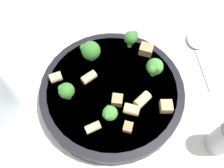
{
  "coord_description": "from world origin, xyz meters",
  "views": [
    {
      "loc": [
        0.17,
        0.1,
        0.37
      ],
      "look_at": [
        0.0,
        0.0,
        0.04
      ],
      "focal_mm": 35.0,
      "sensor_mm": 36.0,
      "label": 1
    }
  ],
  "objects_px": {
    "broccoli_floret_0": "(155,67)",
    "broccoli_floret_2": "(66,91)",
    "rigatoni_3": "(93,127)",
    "chicken_chunk_3": "(146,49)",
    "broccoli_floret_3": "(131,38)",
    "chicken_chunk_0": "(128,127)",
    "broccoli_floret_4": "(109,113)",
    "spoon": "(197,48)",
    "broccoli_floret_1": "(90,50)",
    "pasta_bowl": "(112,90)",
    "rigatoni_4": "(143,99)",
    "rigatoni_1": "(132,109)",
    "rigatoni_0": "(56,77)",
    "rigatoni_2": "(89,77)",
    "chicken_chunk_1": "(117,100)",
    "chicken_chunk_2": "(166,106)"
  },
  "relations": [
    {
      "from": "pasta_bowl",
      "to": "rigatoni_3",
      "type": "height_order",
      "value": "rigatoni_3"
    },
    {
      "from": "rigatoni_0",
      "to": "chicken_chunk_2",
      "type": "bearing_deg",
      "value": 103.69
    },
    {
      "from": "broccoli_floret_0",
      "to": "spoon",
      "type": "distance_m",
      "value": 0.15
    },
    {
      "from": "broccoli_floret_0",
      "to": "spoon",
      "type": "relative_size",
      "value": 0.29
    },
    {
      "from": "pasta_bowl",
      "to": "chicken_chunk_1",
      "type": "bearing_deg",
      "value": 46.7
    },
    {
      "from": "broccoli_floret_0",
      "to": "rigatoni_2",
      "type": "relative_size",
      "value": 1.47
    },
    {
      "from": "rigatoni_3",
      "to": "chicken_chunk_3",
      "type": "distance_m",
      "value": 0.18
    },
    {
      "from": "broccoli_floret_3",
      "to": "chicken_chunk_2",
      "type": "relative_size",
      "value": 1.84
    },
    {
      "from": "pasta_bowl",
      "to": "rigatoni_1",
      "type": "height_order",
      "value": "rigatoni_1"
    },
    {
      "from": "chicken_chunk_2",
      "to": "broccoli_floret_1",
      "type": "bearing_deg",
      "value": -98.73
    },
    {
      "from": "broccoli_floret_2",
      "to": "broccoli_floret_3",
      "type": "bearing_deg",
      "value": 165.54
    },
    {
      "from": "rigatoni_0",
      "to": "rigatoni_2",
      "type": "relative_size",
      "value": 0.77
    },
    {
      "from": "broccoli_floret_0",
      "to": "broccoli_floret_2",
      "type": "height_order",
      "value": "broccoli_floret_0"
    },
    {
      "from": "broccoli_floret_4",
      "to": "rigatoni_1",
      "type": "xyz_separation_m",
      "value": [
        -0.03,
        0.03,
        -0.01
      ]
    },
    {
      "from": "rigatoni_1",
      "to": "broccoli_floret_3",
      "type": "bearing_deg",
      "value": -151.66
    },
    {
      "from": "broccoli_floret_0",
      "to": "chicken_chunk_1",
      "type": "xyz_separation_m",
      "value": [
        0.08,
        -0.03,
        -0.02
      ]
    },
    {
      "from": "rigatoni_1",
      "to": "rigatoni_2",
      "type": "relative_size",
      "value": 0.93
    },
    {
      "from": "broccoli_floret_0",
      "to": "broccoli_floret_1",
      "type": "xyz_separation_m",
      "value": [
        0.02,
        -0.12,
        -0.0
      ]
    },
    {
      "from": "rigatoni_1",
      "to": "chicken_chunk_2",
      "type": "bearing_deg",
      "value": 126.34
    },
    {
      "from": "pasta_bowl",
      "to": "spoon",
      "type": "height_order",
      "value": "pasta_bowl"
    },
    {
      "from": "broccoli_floret_0",
      "to": "broccoli_floret_4",
      "type": "bearing_deg",
      "value": -12.9
    },
    {
      "from": "broccoli_floret_4",
      "to": "rigatoni_3",
      "type": "xyz_separation_m",
      "value": [
        0.03,
        -0.01,
        -0.01
      ]
    },
    {
      "from": "broccoli_floret_4",
      "to": "chicken_chunk_1",
      "type": "relative_size",
      "value": 1.65
    },
    {
      "from": "rigatoni_3",
      "to": "chicken_chunk_0",
      "type": "distance_m",
      "value": 0.06
    },
    {
      "from": "rigatoni_3",
      "to": "chicken_chunk_1",
      "type": "relative_size",
      "value": 1.3
    },
    {
      "from": "broccoli_floret_1",
      "to": "spoon",
      "type": "distance_m",
      "value": 0.23
    },
    {
      "from": "broccoli_floret_0",
      "to": "chicken_chunk_0",
      "type": "distance_m",
      "value": 0.12
    },
    {
      "from": "chicken_chunk_1",
      "to": "chicken_chunk_2",
      "type": "relative_size",
      "value": 0.93
    },
    {
      "from": "rigatoni_4",
      "to": "rigatoni_0",
      "type": "bearing_deg",
      "value": -75.76
    },
    {
      "from": "chicken_chunk_0",
      "to": "chicken_chunk_3",
      "type": "height_order",
      "value": "chicken_chunk_3"
    },
    {
      "from": "pasta_bowl",
      "to": "chicken_chunk_0",
      "type": "distance_m",
      "value": 0.08
    },
    {
      "from": "broccoli_floret_4",
      "to": "rigatoni_4",
      "type": "bearing_deg",
      "value": 148.39
    },
    {
      "from": "rigatoni_1",
      "to": "broccoli_floret_4",
      "type": "bearing_deg",
      "value": -43.07
    },
    {
      "from": "pasta_bowl",
      "to": "chicken_chunk_3",
      "type": "xyz_separation_m",
      "value": [
        -0.1,
        0.02,
        0.02
      ]
    },
    {
      "from": "spoon",
      "to": "broccoli_floret_1",
      "type": "bearing_deg",
      "value": -47.78
    },
    {
      "from": "rigatoni_1",
      "to": "chicken_chunk_2",
      "type": "xyz_separation_m",
      "value": [
        -0.03,
        0.05,
        -0.0
      ]
    },
    {
      "from": "pasta_bowl",
      "to": "spoon",
      "type": "xyz_separation_m",
      "value": [
        -0.19,
        0.1,
        -0.01
      ]
    },
    {
      "from": "broccoli_floret_2",
      "to": "rigatoni_4",
      "type": "bearing_deg",
      "value": 116.11
    },
    {
      "from": "rigatoni_1",
      "to": "rigatoni_4",
      "type": "relative_size",
      "value": 0.87
    },
    {
      "from": "broccoli_floret_0",
      "to": "rigatoni_0",
      "type": "distance_m",
      "value": 0.18
    },
    {
      "from": "broccoli_floret_3",
      "to": "rigatoni_3",
      "type": "height_order",
      "value": "broccoli_floret_3"
    },
    {
      "from": "broccoli_floret_3",
      "to": "chicken_chunk_0",
      "type": "bearing_deg",
      "value": 26.36
    },
    {
      "from": "spoon",
      "to": "broccoli_floret_4",
      "type": "bearing_deg",
      "value": -17.73
    },
    {
      "from": "rigatoni_0",
      "to": "rigatoni_1",
      "type": "relative_size",
      "value": 0.82
    },
    {
      "from": "broccoli_floret_1",
      "to": "broccoli_floret_3",
      "type": "distance_m",
      "value": 0.08
    },
    {
      "from": "broccoli_floret_0",
      "to": "spoon",
      "type": "bearing_deg",
      "value": 158.26
    },
    {
      "from": "pasta_bowl",
      "to": "rigatoni_1",
      "type": "distance_m",
      "value": 0.06
    },
    {
      "from": "broccoli_floret_1",
      "to": "rigatoni_0",
      "type": "distance_m",
      "value": 0.08
    },
    {
      "from": "broccoli_floret_4",
      "to": "chicken_chunk_0",
      "type": "xyz_separation_m",
      "value": [
        0.0,
        0.03,
        -0.01
      ]
    },
    {
      "from": "broccoli_floret_1",
      "to": "rigatoni_4",
      "type": "bearing_deg",
      "value": 75.1
    }
  ]
}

